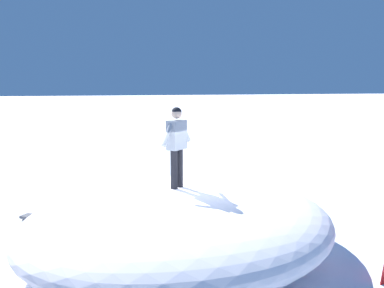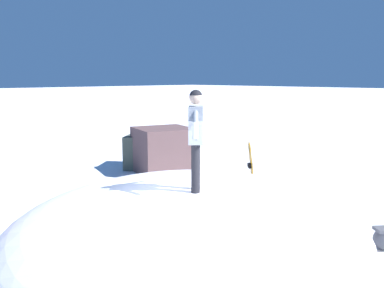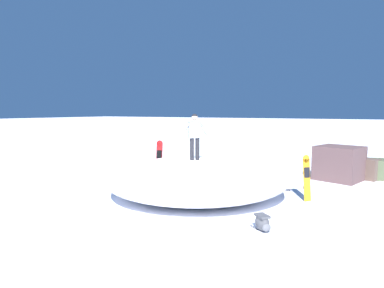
# 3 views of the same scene
# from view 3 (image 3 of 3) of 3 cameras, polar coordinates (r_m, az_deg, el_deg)

# --- Properties ---
(ground) EXTENTS (240.00, 240.00, 0.00)m
(ground) POSITION_cam_3_polar(r_m,az_deg,el_deg) (11.75, -0.31, -9.20)
(ground) COLOR white
(snow_mound) EXTENTS (8.54, 8.31, 1.35)m
(snow_mound) POSITION_cam_3_polar(r_m,az_deg,el_deg) (11.50, 0.82, -6.08)
(snow_mound) COLOR white
(snow_mound) RESTS_ON ground
(snowboarder_standing) EXTENTS (0.77, 0.74, 1.62)m
(snowboarder_standing) POSITION_cam_3_polar(r_m,az_deg,el_deg) (11.12, 0.48, 2.00)
(snowboarder_standing) COLOR black
(snowboarder_standing) RESTS_ON snow_mound
(snowboard_primary_upright) EXTENTS (0.32, 0.33, 1.58)m
(snowboard_primary_upright) POSITION_cam_3_polar(r_m,az_deg,el_deg) (11.62, 19.78, -5.61)
(snowboard_primary_upright) COLOR orange
(snowboard_primary_upright) RESTS_ON ground
(snowboard_secondary_upright) EXTENTS (0.34, 0.28, 1.70)m
(snowboard_secondary_upright) POSITION_cam_3_polar(r_m,az_deg,el_deg) (14.99, -5.86, -2.48)
(snowboard_secondary_upright) COLOR red
(snowboard_secondary_upright) RESTS_ON ground
(backpack_near) EXTENTS (0.60, 0.35, 0.46)m
(backpack_near) POSITION_cam_3_polar(r_m,az_deg,el_deg) (13.06, 15.74, -6.82)
(backpack_near) COLOR #1E2333
(backpack_near) RESTS_ON ground
(backpack_far) EXTENTS (0.66, 0.61, 0.43)m
(backpack_far) POSITION_cam_3_polar(r_m,az_deg,el_deg) (8.61, 12.45, -13.53)
(backpack_far) COLOR #4C4C51
(backpack_far) RESTS_ON ground
(rock_outcrop) EXTENTS (3.24, 2.98, 1.51)m
(rock_outcrop) POSITION_cam_3_polar(r_m,az_deg,el_deg) (16.01, 25.77, -3.29)
(rock_outcrop) COLOR #495045
(rock_outcrop) RESTS_ON ground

